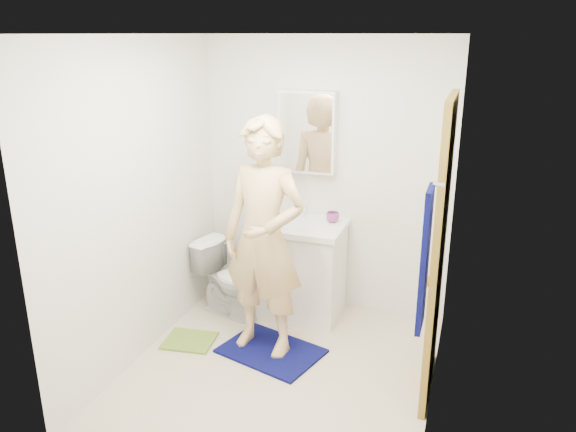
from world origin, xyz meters
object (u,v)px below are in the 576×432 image
object	(u,v)px
toilet	(232,279)
man	(264,239)
medicine_cabinet	(307,132)
towel	(425,260)
toothbrush_cup	(333,217)
vanity_cabinet	(299,271)
soap_dispenser	(263,211)

from	to	relation	value
toilet	man	distance (m)	0.92
medicine_cabinet	towel	size ratio (longest dim) A/B	0.87
medicine_cabinet	toothbrush_cup	bearing A→B (deg)	-21.80
vanity_cabinet	toilet	world-z (taller)	vanity_cabinet
medicine_cabinet	man	size ratio (longest dim) A/B	0.38
toothbrush_cup	toilet	bearing A→B (deg)	-158.69
towel	soap_dispenser	bearing A→B (deg)	136.17
towel	soap_dispenser	distance (m)	2.07
toilet	soap_dispenser	xyz separation A→B (m)	(0.26, 0.14, 0.61)
toilet	man	world-z (taller)	man
medicine_cabinet	soap_dispenser	size ratio (longest dim) A/B	3.74
toilet	vanity_cabinet	bearing A→B (deg)	-54.88
towel	soap_dispenser	world-z (taller)	towel
vanity_cabinet	toothbrush_cup	size ratio (longest dim) A/B	7.10
vanity_cabinet	toothbrush_cup	xyz separation A→B (m)	(0.27, 0.12, 0.49)
soap_dispenser	man	xyz separation A→B (m)	(0.24, -0.62, -0.01)
vanity_cabinet	toothbrush_cup	bearing A→B (deg)	23.67
medicine_cabinet	soap_dispenser	bearing A→B (deg)	-136.04
towel	toothbrush_cup	distance (m)	1.88
towel	man	distance (m)	1.51
medicine_cabinet	man	distance (m)	1.12
man	toilet	bearing A→B (deg)	144.65
vanity_cabinet	towel	xyz separation A→B (m)	(1.18, -1.48, 0.85)
vanity_cabinet	soap_dispenser	distance (m)	0.62
toilet	towel	bearing A→B (deg)	-111.46
towel	toilet	size ratio (longest dim) A/B	1.21
towel	soap_dispenser	size ratio (longest dim) A/B	4.27
towel	toothbrush_cup	world-z (taller)	towel
soap_dispenser	man	distance (m)	0.66
vanity_cabinet	man	distance (m)	0.87
towel	man	size ratio (longest dim) A/B	0.44
vanity_cabinet	medicine_cabinet	world-z (taller)	medicine_cabinet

